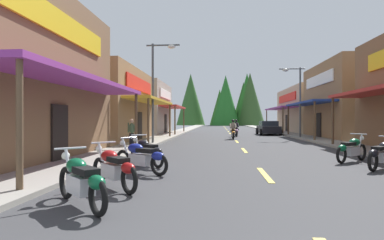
{
  "coord_description": "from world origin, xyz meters",
  "views": [
    {
      "loc": [
        -1.32,
        -1.03,
        1.58
      ],
      "look_at": [
        -4.26,
        34.28,
        1.49
      ],
      "focal_mm": 29.2,
      "sensor_mm": 36.0,
      "label": 1
    }
  ],
  "objects_px": {
    "motorcycle_parked_right_2": "(382,154)",
    "motorcycle_parked_left_3": "(147,151)",
    "streetlamp_left": "(158,79)",
    "motorcycle_parked_left_1": "(114,167)",
    "rider_cruising_lead": "(233,131)",
    "motorcycle_parked_right_3": "(352,149)",
    "parked_car_curbside": "(268,128)",
    "motorcycle_parked_left_0": "(81,180)",
    "pedestrian_browsing": "(132,131)",
    "motorcycle_parked_left_2": "(141,157)",
    "rider_cruising_trailing": "(236,129)",
    "streetlamp_right": "(296,92)"
  },
  "relations": [
    {
      "from": "motorcycle_parked_left_1",
      "to": "streetlamp_right",
      "type": "bearing_deg",
      "value": -69.1
    },
    {
      "from": "motorcycle_parked_right_2",
      "to": "pedestrian_browsing",
      "type": "distance_m",
      "value": 11.81
    },
    {
      "from": "streetlamp_left",
      "to": "streetlamp_right",
      "type": "relative_size",
      "value": 1.08
    },
    {
      "from": "streetlamp_right",
      "to": "motorcycle_parked_left_0",
      "type": "bearing_deg",
      "value": -113.06
    },
    {
      "from": "parked_car_curbside",
      "to": "rider_cruising_lead",
      "type": "bearing_deg",
      "value": 151.63
    },
    {
      "from": "motorcycle_parked_left_2",
      "to": "streetlamp_left",
      "type": "bearing_deg",
      "value": -49.35
    },
    {
      "from": "motorcycle_parked_left_0",
      "to": "motorcycle_parked_left_2",
      "type": "distance_m",
      "value": 3.52
    },
    {
      "from": "streetlamp_left",
      "to": "pedestrian_browsing",
      "type": "relative_size",
      "value": 3.93
    },
    {
      "from": "streetlamp_left",
      "to": "motorcycle_parked_left_3",
      "type": "bearing_deg",
      "value": -81.39
    },
    {
      "from": "motorcycle_parked_right_3",
      "to": "rider_cruising_trailing",
      "type": "relative_size",
      "value": 0.78
    },
    {
      "from": "motorcycle_parked_right_2",
      "to": "parked_car_curbside",
      "type": "xyz_separation_m",
      "value": [
        -0.06,
        21.84,
        0.2
      ]
    },
    {
      "from": "motorcycle_parked_left_0",
      "to": "motorcycle_parked_right_3",
      "type": "bearing_deg",
      "value": -93.54
    },
    {
      "from": "motorcycle_parked_right_2",
      "to": "pedestrian_browsing",
      "type": "height_order",
      "value": "pedestrian_browsing"
    },
    {
      "from": "streetlamp_left",
      "to": "rider_cruising_lead",
      "type": "xyz_separation_m",
      "value": [
        4.92,
        5.59,
        -3.42
      ]
    },
    {
      "from": "streetlamp_left",
      "to": "motorcycle_parked_left_1",
      "type": "distance_m",
      "value": 12.84
    },
    {
      "from": "rider_cruising_trailing",
      "to": "parked_car_curbside",
      "type": "relative_size",
      "value": 0.5
    },
    {
      "from": "pedestrian_browsing",
      "to": "motorcycle_parked_left_0",
      "type": "bearing_deg",
      "value": -144.15
    },
    {
      "from": "motorcycle_parked_right_3",
      "to": "parked_car_curbside",
      "type": "distance_m",
      "value": 20.18
    },
    {
      "from": "streetlamp_left",
      "to": "rider_cruising_lead",
      "type": "distance_m",
      "value": 8.19
    },
    {
      "from": "motorcycle_parked_left_1",
      "to": "motorcycle_parked_left_3",
      "type": "height_order",
      "value": "same"
    },
    {
      "from": "motorcycle_parked_left_0",
      "to": "motorcycle_parked_left_2",
      "type": "height_order",
      "value": "same"
    },
    {
      "from": "parked_car_curbside",
      "to": "streetlamp_right",
      "type": "bearing_deg",
      "value": -168.51
    },
    {
      "from": "rider_cruising_lead",
      "to": "pedestrian_browsing",
      "type": "bearing_deg",
      "value": 143.91
    },
    {
      "from": "motorcycle_parked_right_3",
      "to": "rider_cruising_lead",
      "type": "relative_size",
      "value": 0.78
    },
    {
      "from": "streetlamp_right",
      "to": "motorcycle_parked_right_3",
      "type": "xyz_separation_m",
      "value": [
        -1.47,
        -14.17,
        -3.32
      ]
    },
    {
      "from": "motorcycle_parked_right_3",
      "to": "motorcycle_parked_right_2",
      "type": "bearing_deg",
      "value": -123.03
    },
    {
      "from": "motorcycle_parked_right_2",
      "to": "motorcycle_parked_left_1",
      "type": "height_order",
      "value": "same"
    },
    {
      "from": "motorcycle_parked_right_3",
      "to": "parked_car_curbside",
      "type": "bearing_deg",
      "value": 47.8
    },
    {
      "from": "pedestrian_browsing",
      "to": "parked_car_curbside",
      "type": "bearing_deg",
      "value": -7.99
    },
    {
      "from": "rider_cruising_trailing",
      "to": "rider_cruising_lead",
      "type": "bearing_deg",
      "value": 171.38
    },
    {
      "from": "motorcycle_parked_right_3",
      "to": "pedestrian_browsing",
      "type": "relative_size",
      "value": 1.05
    },
    {
      "from": "motorcycle_parked_right_2",
      "to": "motorcycle_parked_left_3",
      "type": "relative_size",
      "value": 0.99
    },
    {
      "from": "streetlamp_left",
      "to": "parked_car_curbside",
      "type": "xyz_separation_m",
      "value": [
        8.82,
        12.94,
        -3.39
      ]
    },
    {
      "from": "parked_car_curbside",
      "to": "motorcycle_parked_left_1",
      "type": "bearing_deg",
      "value": 163.1
    },
    {
      "from": "rider_cruising_lead",
      "to": "motorcycle_parked_left_1",
      "type": "bearing_deg",
      "value": 169.16
    },
    {
      "from": "rider_cruising_lead",
      "to": "rider_cruising_trailing",
      "type": "relative_size",
      "value": 1.0
    },
    {
      "from": "streetlamp_left",
      "to": "motorcycle_parked_left_3",
      "type": "height_order",
      "value": "streetlamp_left"
    },
    {
      "from": "rider_cruising_lead",
      "to": "rider_cruising_trailing",
      "type": "bearing_deg",
      "value": -6.49
    },
    {
      "from": "motorcycle_parked_left_3",
      "to": "rider_cruising_lead",
      "type": "relative_size",
      "value": 0.76
    },
    {
      "from": "motorcycle_parked_left_1",
      "to": "pedestrian_browsing",
      "type": "height_order",
      "value": "pedestrian_browsing"
    },
    {
      "from": "streetlamp_left",
      "to": "rider_cruising_lead",
      "type": "relative_size",
      "value": 2.93
    },
    {
      "from": "motorcycle_parked_left_3",
      "to": "streetlamp_right",
      "type": "bearing_deg",
      "value": -72.32
    },
    {
      "from": "streetlamp_left",
      "to": "rider_cruising_trailing",
      "type": "relative_size",
      "value": 2.93
    },
    {
      "from": "motorcycle_parked_left_0",
      "to": "motorcycle_parked_left_1",
      "type": "height_order",
      "value": "same"
    },
    {
      "from": "motorcycle_parked_left_1",
      "to": "motorcycle_parked_left_3",
      "type": "distance_m",
      "value": 3.53
    },
    {
      "from": "streetlamp_right",
      "to": "motorcycle_parked_left_1",
      "type": "distance_m",
      "value": 21.33
    },
    {
      "from": "streetlamp_left",
      "to": "pedestrian_browsing",
      "type": "distance_m",
      "value": 4.07
    },
    {
      "from": "motorcycle_parked_left_2",
      "to": "streetlamp_right",
      "type": "bearing_deg",
      "value": -84.3
    },
    {
      "from": "motorcycle_parked_left_0",
      "to": "rider_cruising_lead",
      "type": "xyz_separation_m",
      "value": [
        3.63,
        19.32,
        0.17
      ]
    },
    {
      "from": "motorcycle_parked_right_3",
      "to": "parked_car_curbside",
      "type": "height_order",
      "value": "parked_car_curbside"
    }
  ]
}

